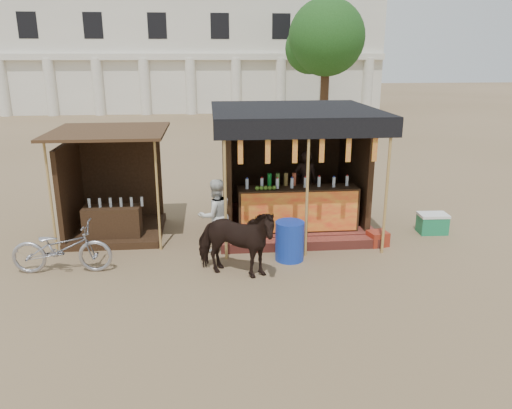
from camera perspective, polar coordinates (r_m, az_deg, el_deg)
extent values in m
plane|color=#846B4C|center=(8.69, 1.00, -10.05)|extent=(120.00, 120.00, 0.00)
cube|color=brown|center=(11.98, 3.91, -1.76)|extent=(3.40, 2.80, 0.22)
cube|color=brown|center=(10.55, 5.25, -4.50)|extent=(3.40, 0.35, 0.20)
cube|color=#362113|center=(10.91, 4.76, -0.44)|extent=(2.60, 0.55, 0.95)
cube|color=red|center=(10.65, 5.03, -0.90)|extent=(2.50, 0.02, 0.88)
cube|color=#362113|center=(12.83, 3.14, 5.80)|extent=(3.00, 0.12, 2.50)
cube|color=#362113|center=(11.47, -3.39, 4.46)|extent=(0.12, 2.50, 2.50)
cube|color=#362113|center=(11.95, 11.18, 4.67)|extent=(0.12, 2.50, 2.50)
cube|color=black|center=(11.22, 4.35, 10.78)|extent=(3.60, 3.60, 0.06)
cube|color=black|center=(9.51, 6.13, 8.53)|extent=(3.60, 0.06, 0.36)
cylinder|color=tan|center=(9.60, -3.54, 1.39)|extent=(0.06, 0.06, 2.75)
cylinder|color=tan|center=(9.78, 5.87, 1.62)|extent=(0.06, 0.06, 2.75)
cylinder|color=tan|center=(10.21, 14.72, 1.79)|extent=(0.06, 0.06, 2.75)
cube|color=red|center=(9.43, -1.80, 6.27)|extent=(0.10, 0.02, 0.55)
cube|color=red|center=(9.47, 1.36, 6.32)|extent=(0.10, 0.02, 0.55)
cube|color=red|center=(9.55, 4.48, 6.36)|extent=(0.10, 0.02, 0.55)
cube|color=red|center=(9.65, 7.54, 6.38)|extent=(0.10, 0.02, 0.55)
cube|color=red|center=(9.78, 10.54, 6.38)|extent=(0.10, 0.02, 0.55)
cube|color=red|center=(9.93, 13.44, 6.36)|extent=(0.10, 0.02, 0.55)
imported|color=black|center=(11.89, 5.68, 2.51)|extent=(0.63, 0.48, 1.56)
cube|color=#362113|center=(11.76, -15.49, -2.92)|extent=(2.00, 2.00, 0.15)
cube|color=#362113|center=(12.38, -15.12, 2.83)|extent=(1.90, 0.10, 2.10)
cube|color=#362113|center=(11.69, -20.46, 1.51)|extent=(0.10, 1.90, 2.10)
cube|color=#472D19|center=(11.12, -16.50, 8.01)|extent=(2.40, 2.40, 0.06)
cylinder|color=tan|center=(10.71, -22.42, 0.65)|extent=(0.05, 0.05, 2.35)
cylinder|color=tan|center=(10.29, -11.17, 0.99)|extent=(0.05, 0.05, 2.35)
cube|color=#362113|center=(11.19, -16.04, -2.21)|extent=(1.20, 0.50, 0.80)
imported|color=black|center=(9.05, -2.39, -4.33)|extent=(1.73, 1.26, 1.33)
imported|color=#9897A0|center=(9.95, -21.32, -4.65)|extent=(1.85, 0.69, 0.96)
imported|color=silver|center=(10.21, -4.65, -1.28)|extent=(0.91, 0.82, 1.53)
cylinder|color=#1636A8|center=(9.88, 3.86, -4.17)|extent=(0.58, 0.58, 0.79)
cube|color=maroon|center=(10.97, 13.73, -3.79)|extent=(0.46, 0.43, 0.31)
cube|color=#1C7F4F|center=(12.05, 19.50, -2.18)|extent=(0.64, 0.45, 0.40)
cube|color=white|center=(11.98, 19.60, -1.14)|extent=(0.66, 0.47, 0.06)
cube|color=silver|center=(37.71, -7.41, 16.90)|extent=(26.00, 7.00, 8.00)
cube|color=silver|center=(34.12, -7.58, 16.40)|extent=(26.00, 0.50, 0.40)
cylinder|color=silver|center=(36.60, -27.00, 11.80)|extent=(0.70, 0.70, 3.60)
cylinder|color=silver|center=(35.63, -22.42, 12.26)|extent=(0.70, 0.70, 3.60)
cylinder|color=silver|center=(34.90, -17.59, 12.66)|extent=(0.70, 0.70, 3.60)
cylinder|color=silver|center=(34.41, -12.58, 12.99)|extent=(0.70, 0.70, 3.60)
cylinder|color=silver|center=(34.18, -7.46, 13.22)|extent=(0.70, 0.70, 3.60)
cylinder|color=silver|center=(34.22, -2.29, 13.34)|extent=(0.70, 0.70, 3.60)
cylinder|color=silver|center=(34.51, 2.83, 13.37)|extent=(0.70, 0.70, 3.60)
cylinder|color=silver|center=(35.06, 7.82, 13.29)|extent=(0.70, 0.70, 3.60)
cylinder|color=silver|center=(35.85, 12.62, 13.13)|extent=(0.70, 0.70, 3.60)
cylinder|color=#382314|center=(30.54, 7.84, 13.15)|extent=(0.50, 0.50, 4.00)
sphere|color=#21561D|center=(30.49, 8.06, 18.40)|extent=(4.40, 4.40, 4.40)
sphere|color=#21561D|center=(30.90, 6.24, 17.33)|extent=(2.99, 2.99, 2.99)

